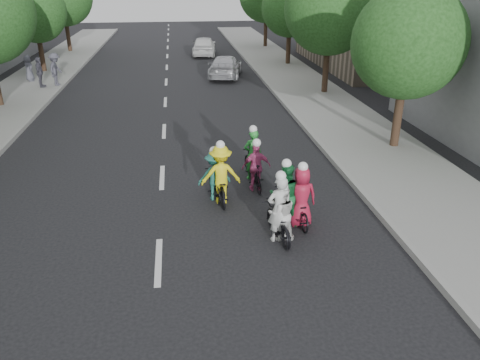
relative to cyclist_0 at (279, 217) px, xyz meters
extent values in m
plane|color=black|center=(-3.00, -0.66, -0.61)|extent=(120.00, 120.00, 0.00)
cube|color=#999993|center=(-9.05, 9.34, -0.52)|extent=(0.18, 80.00, 0.18)
cube|color=gray|center=(5.00, 9.34, -0.53)|extent=(4.00, 80.00, 0.15)
cube|color=#999993|center=(3.05, 9.34, -0.52)|extent=(0.18, 80.00, 0.18)
cube|color=gray|center=(13.00, 23.34, 3.39)|extent=(10.00, 14.00, 8.00)
cylinder|color=black|center=(-11.20, 23.34, 0.53)|extent=(0.32, 0.32, 2.27)
sphere|color=#1C4216|center=(-11.20, 23.34, 3.37)|extent=(4.00, 4.00, 4.00)
cylinder|color=black|center=(-11.20, 32.34, 0.64)|extent=(0.32, 0.32, 2.48)
cylinder|color=black|center=(5.80, 5.94, 0.53)|extent=(0.32, 0.32, 2.27)
sphere|color=#1C4216|center=(5.80, 5.94, 3.37)|extent=(4.00, 4.00, 4.00)
cylinder|color=black|center=(5.80, 14.94, 0.64)|extent=(0.32, 0.32, 2.48)
sphere|color=#1C4216|center=(5.80, 14.94, 3.92)|extent=(4.80, 4.80, 4.80)
cylinder|color=black|center=(5.80, 23.94, 0.53)|extent=(0.32, 0.32, 2.27)
sphere|color=#1C4216|center=(5.80, 23.94, 3.37)|extent=(4.00, 4.00, 4.00)
cylinder|color=black|center=(5.80, 32.94, 0.64)|extent=(0.32, 0.32, 2.48)
imported|color=black|center=(0.00, 0.04, -0.18)|extent=(0.81, 1.71, 0.86)
imported|color=silver|center=(0.00, -0.06, 0.26)|extent=(0.69, 0.51, 1.74)
sphere|color=white|center=(0.00, -0.06, 1.15)|extent=(0.26, 0.26, 0.26)
imported|color=black|center=(0.33, 0.84, -0.12)|extent=(0.66, 1.66, 0.97)
imported|color=#176932|center=(0.33, 0.74, 0.25)|extent=(0.91, 0.75, 1.72)
sphere|color=white|center=(0.33, 0.74, 1.13)|extent=(0.26, 0.26, 0.26)
imported|color=black|center=(-1.23, 2.37, -0.15)|extent=(0.62, 1.75, 0.91)
imported|color=yellow|center=(-1.23, 2.27, 0.27)|extent=(1.14, 0.66, 1.76)
sphere|color=white|center=(-1.23, 2.27, 1.17)|extent=(0.26, 0.26, 0.26)
imported|color=black|center=(-0.07, 3.06, -0.16)|extent=(0.52, 1.52, 0.90)
imported|color=#C84684|center=(-0.07, 2.96, 0.16)|extent=(0.92, 0.43, 1.53)
sphere|color=white|center=(-0.07, 2.96, 0.95)|extent=(0.26, 0.26, 0.26)
imported|color=black|center=(0.73, 0.72, -0.18)|extent=(0.59, 1.61, 0.84)
imported|color=#AA1B37|center=(0.73, 0.62, 0.22)|extent=(0.82, 0.54, 1.66)
sphere|color=white|center=(0.73, 0.62, 1.07)|extent=(0.26, 0.26, 0.26)
imported|color=black|center=(-0.04, 3.96, -0.13)|extent=(0.70, 1.63, 0.95)
imported|color=green|center=(-0.04, 3.86, 0.23)|extent=(0.67, 0.49, 1.67)
sphere|color=white|center=(-0.04, 3.86, 1.08)|extent=(0.26, 0.26, 0.26)
imported|color=black|center=(0.07, 0.09, -0.15)|extent=(0.63, 1.73, 0.90)
imported|color=silver|center=(0.07, -0.01, 0.11)|extent=(0.70, 0.55, 1.43)
sphere|color=white|center=(0.07, -0.01, 0.85)|extent=(0.26, 0.26, 0.26)
imported|color=black|center=(-1.40, 2.61, -0.16)|extent=(0.61, 1.53, 0.90)
imported|color=#246E64|center=(-1.40, 2.51, 0.15)|extent=(1.04, 0.68, 1.51)
sphere|color=white|center=(-1.40, 2.51, 0.92)|extent=(0.26, 0.26, 0.26)
imported|color=silver|center=(0.83, 20.38, 0.07)|extent=(2.82, 4.97, 1.36)
imported|color=silver|center=(0.02, 29.27, 0.16)|extent=(2.27, 4.68, 1.54)
imported|color=#4B4B57|center=(-9.30, 18.59, 0.47)|extent=(0.90, 1.30, 1.85)
imported|color=#504F5C|center=(-10.10, 18.17, 0.40)|extent=(0.43, 1.00, 1.71)
imported|color=#535461|center=(-11.21, 20.04, 0.31)|extent=(0.68, 0.86, 1.53)
camera|label=1|loc=(-2.35, -10.09, 5.59)|focal=35.00mm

